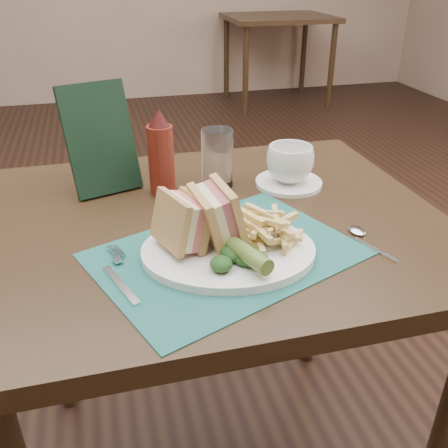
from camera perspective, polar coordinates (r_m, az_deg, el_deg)
The scene contains 18 objects.
floor at distance 1.83m, azimuth -4.56°, elevation -13.12°, with size 7.00×7.00×0.00m, color black.
wall_back at distance 5.01m, azimuth -12.12°, elevation 13.79°, with size 6.00×6.00×0.00m, color tan.
table_main at distance 1.21m, azimuth -0.79°, elevation -15.05°, with size 0.90×0.75×0.75m, color black, non-canonical shape.
table_bg_right at distance 4.77m, azimuth 6.07°, elevation 18.14°, with size 0.90×0.75×0.75m, color black, non-canonical shape.
placemat at distance 0.87m, azimuth 0.21°, elevation -3.46°, with size 0.43×0.31×0.00m, color #1A554E.
plate at distance 0.86m, azimuth 0.50°, elevation -3.11°, with size 0.30×0.24×0.01m, color white, non-canonical shape.
sandwich_half_a at distance 0.83m, azimuth -6.11°, elevation -0.04°, with size 0.06×0.10×0.09m, color tan, non-canonical shape.
sandwich_half_b at distance 0.84m, azimuth -2.05°, elevation 0.89°, with size 0.06×0.11×0.10m, color tan, non-canonical shape.
kale_garnish at distance 0.81m, azimuth 1.35°, elevation -3.78°, with size 0.11×0.08×0.03m, color #163714, non-canonical shape.
pickle_spear at distance 0.80m, azimuth 2.35°, elevation -3.23°, with size 0.03×0.03×0.12m, color #496325.
fries_pile at distance 0.87m, azimuth 4.54°, elevation -0.27°, with size 0.18×0.20×0.05m, color tan, non-canonical shape.
fork at distance 0.83m, azimuth -11.91°, elevation -5.40°, with size 0.03×0.17×0.01m, color silver, non-canonical shape.
spoon at distance 0.94m, azimuth 16.23°, elevation -1.92°, with size 0.03×0.15×0.01m, color silver, non-canonical shape.
saucer at distance 1.14m, azimuth 7.39°, elevation 4.69°, with size 0.15×0.15×0.01m, color white.
coffee_cup at distance 1.12m, azimuth 7.53°, elevation 6.86°, with size 0.10×0.10×0.08m, color white.
drinking_glass at distance 1.11m, azimuth -0.78°, elevation 7.51°, with size 0.07×0.07×0.13m, color white.
ketchup_bottle at distance 1.07m, azimuth -7.24°, elevation 8.12°, with size 0.06×0.06×0.19m, color #5E1910, non-canonical shape.
check_presenter at distance 1.11m, azimuth -13.97°, elevation 9.40°, with size 0.14×0.02×0.24m, color black.
Camera 1 is at (-0.21, -1.36, 1.21)m, focal length 40.00 mm.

